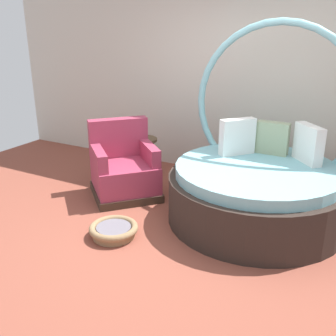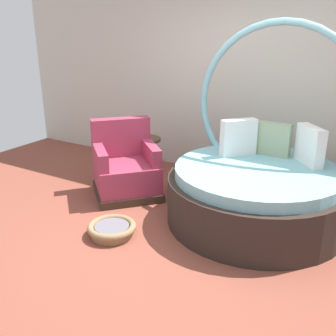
# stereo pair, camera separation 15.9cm
# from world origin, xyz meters

# --- Properties ---
(ground_plane) EXTENTS (8.00, 8.00, 0.02)m
(ground_plane) POSITION_xyz_m (0.00, 0.00, -0.01)
(ground_plane) COLOR brown
(back_wall) EXTENTS (8.00, 0.12, 3.18)m
(back_wall) POSITION_xyz_m (0.00, 2.12, 1.59)
(back_wall) COLOR beige
(back_wall) RESTS_ON ground_plane
(round_daybed) EXTENTS (1.93, 1.93, 2.15)m
(round_daybed) POSITION_xyz_m (0.60, 0.89, 0.42)
(round_daybed) COLOR #2D231E
(round_daybed) RESTS_ON ground_plane
(red_armchair) EXTENTS (1.13, 1.13, 0.94)m
(red_armchair) POSITION_xyz_m (-1.09, 0.72, 0.33)
(red_armchair) COLOR #38281E
(red_armchair) RESTS_ON ground_plane
(pet_basket) EXTENTS (0.51, 0.51, 0.13)m
(pet_basket) POSITION_xyz_m (-0.56, -0.25, 0.07)
(pet_basket) COLOR #8E704C
(pet_basket) RESTS_ON ground_plane
(side_table) EXTENTS (0.44, 0.44, 0.52)m
(side_table) POSITION_xyz_m (-1.30, 1.51, 0.43)
(side_table) COLOR brown
(side_table) RESTS_ON ground_plane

